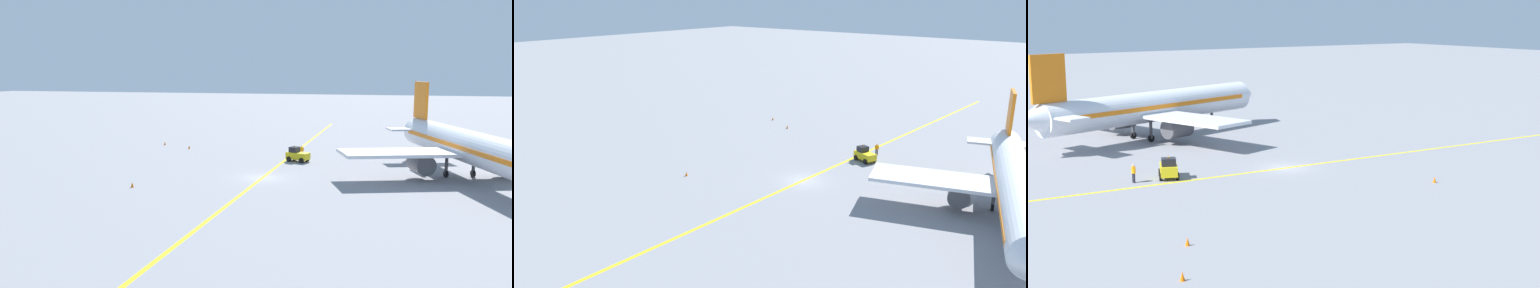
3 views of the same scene
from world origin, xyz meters
TOP-DOWN VIEW (x-y plane):
  - ground_plane at (0.00, 0.00)m, footprint 400.00×400.00m
  - apron_yellow_centreline at (0.00, 0.00)m, footprint 4.62×119.94m
  - airplane_at_gate at (-22.31, -4.33)m, footprint 28.23×34.66m
  - baggage_tug_white at (-2.18, -11.16)m, footprint 3.34×2.59m
  - ground_crew_worker at (-2.26, -14.46)m, footprint 0.57×0.28m
  - traffic_cone_near_nose at (15.97, -17.92)m, footprint 0.32×0.32m
  - traffic_cone_mid_apron at (12.16, 7.80)m, footprint 0.32×0.32m
  - traffic_cone_by_wingtip at (21.37, -20.80)m, footprint 0.32×0.32m

SIDE VIEW (x-z plane):
  - ground_plane at x=0.00m, z-range 0.00..0.00m
  - apron_yellow_centreline at x=0.00m, z-range 0.00..0.01m
  - traffic_cone_near_nose at x=15.97m, z-range 0.00..0.55m
  - traffic_cone_mid_apron at x=12.16m, z-range 0.00..0.55m
  - traffic_cone_by_wingtip at x=21.37m, z-range 0.00..0.55m
  - baggage_tug_white at x=-2.18m, z-range -0.15..1.96m
  - ground_crew_worker at x=-2.26m, z-range 0.07..1.75m
  - airplane_at_gate at x=-22.31m, z-range -1.59..9.01m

